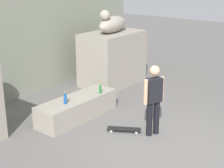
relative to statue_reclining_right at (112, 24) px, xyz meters
The scene contains 8 objects.
ground_plane 5.02m from the statue_reclining_right, 128.81° to the right, with size 40.00×40.00×0.00m, color #605E5B.
pedestal_right 1.16m from the statue_reclining_right, 12.19° to the left, with size 2.16×1.33×1.76m, color gray.
statue_reclining_right is the anchor object (origin of this frame).
ledge_block 3.55m from the statue_reclining_right, 158.89° to the right, with size 2.34×0.75×0.56m, color gray.
skater 4.16m from the statue_reclining_right, 128.11° to the right, with size 0.51×0.32×1.67m.
skateboard 4.25m from the statue_reclining_right, 137.47° to the right, with size 0.57×0.79×0.08m.
bottle_green 2.96m from the statue_reclining_right, 148.75° to the right, with size 0.06×0.06×0.29m.
bottle_blue 3.81m from the statue_reclining_right, 160.59° to the right, with size 0.08×0.08×0.31m.
Camera 1 is at (-5.94, -3.36, 3.64)m, focal length 54.96 mm.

